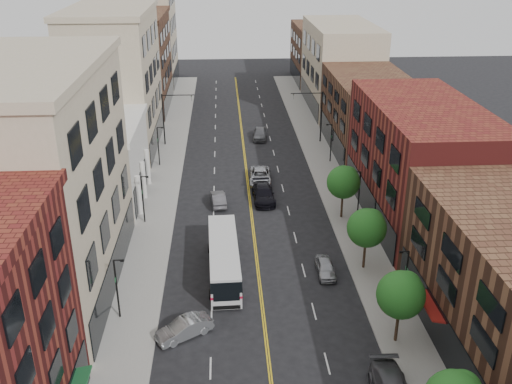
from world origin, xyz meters
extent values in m
cube|color=gray|center=(-10.00, 35.00, 0.07)|extent=(4.00, 110.00, 0.15)
cube|color=gray|center=(10.00, 35.00, 0.07)|extent=(4.00, 110.00, 0.15)
cube|color=tan|center=(-17.00, 13.00, 9.00)|extent=(10.00, 22.00, 18.00)
cube|color=silver|center=(-17.00, 31.00, 4.00)|extent=(10.00, 14.00, 8.00)
cube|color=tan|center=(-17.00, 48.00, 9.00)|extent=(10.00, 20.00, 18.00)
cube|color=#523021|center=(-17.00, 68.00, 7.50)|extent=(10.00, 20.00, 15.00)
cube|color=tan|center=(-17.00, 86.00, 10.00)|extent=(10.00, 16.00, 20.00)
cube|color=maroon|center=(17.00, 24.00, 6.00)|extent=(10.00, 22.00, 12.00)
cube|color=#523021|center=(17.00, 45.00, 5.00)|extent=(10.00, 20.00, 10.00)
cube|color=tan|center=(17.00, 66.00, 7.00)|extent=(10.00, 22.00, 14.00)
cube|color=#523021|center=(17.00, 86.00, 5.50)|extent=(10.00, 18.00, 11.00)
cylinder|color=black|center=(9.30, 4.00, 1.40)|extent=(0.22, 0.22, 2.50)
sphere|color=#195A1B|center=(9.30, 4.00, 4.04)|extent=(3.40, 3.40, 3.40)
sphere|color=#195A1B|center=(9.80, 4.40, 4.55)|extent=(2.04, 2.04, 2.04)
cylinder|color=black|center=(9.30, 14.00, 1.40)|extent=(0.22, 0.22, 2.50)
sphere|color=#195A1B|center=(9.30, 14.00, 4.04)|extent=(3.40, 3.40, 3.40)
sphere|color=#195A1B|center=(9.80, 14.40, 4.55)|extent=(2.04, 2.04, 2.04)
cylinder|color=black|center=(9.30, 24.00, 1.40)|extent=(0.22, 0.22, 2.50)
sphere|color=#195A1B|center=(9.30, 24.00, 4.04)|extent=(3.40, 3.40, 3.40)
sphere|color=#195A1B|center=(9.80, 24.40, 4.55)|extent=(2.04, 2.04, 2.04)
cylinder|color=black|center=(-11.00, 8.00, 2.65)|extent=(0.14, 0.14, 5.00)
cylinder|color=black|center=(-10.65, 8.00, 5.15)|extent=(0.70, 0.10, 0.10)
cube|color=black|center=(-10.40, 8.00, 5.10)|extent=(0.28, 0.14, 0.14)
cube|color=#19592D|center=(-11.00, 8.00, 3.55)|extent=(0.04, 0.55, 0.35)
cylinder|color=black|center=(-11.00, 24.00, 2.65)|extent=(0.14, 0.14, 5.00)
cylinder|color=black|center=(-10.65, 24.00, 5.15)|extent=(0.70, 0.10, 0.10)
cube|color=black|center=(-10.40, 24.00, 5.10)|extent=(0.28, 0.14, 0.14)
cube|color=#19592D|center=(-11.00, 24.00, 3.55)|extent=(0.04, 0.55, 0.35)
cylinder|color=black|center=(-11.00, 40.00, 2.65)|extent=(0.14, 0.14, 5.00)
cylinder|color=black|center=(-10.65, 40.00, 5.15)|extent=(0.70, 0.10, 0.10)
cube|color=black|center=(-10.40, 40.00, 5.10)|extent=(0.28, 0.14, 0.14)
cube|color=#19592D|center=(-11.00, 40.00, 3.55)|extent=(0.04, 0.55, 0.35)
cylinder|color=black|center=(11.00, 8.00, 2.65)|extent=(0.14, 0.14, 5.00)
cylinder|color=black|center=(10.65, 8.00, 5.15)|extent=(0.70, 0.10, 0.10)
cube|color=black|center=(10.40, 8.00, 5.10)|extent=(0.28, 0.14, 0.14)
cube|color=#19592D|center=(11.00, 8.00, 3.55)|extent=(0.04, 0.55, 0.35)
cylinder|color=black|center=(11.00, 24.00, 2.65)|extent=(0.14, 0.14, 5.00)
cylinder|color=black|center=(10.65, 24.00, 5.15)|extent=(0.70, 0.10, 0.10)
cube|color=black|center=(10.40, 24.00, 5.10)|extent=(0.28, 0.14, 0.14)
cube|color=#19592D|center=(11.00, 24.00, 3.55)|extent=(0.04, 0.55, 0.35)
cylinder|color=black|center=(11.00, 40.00, 2.65)|extent=(0.14, 0.14, 5.00)
cylinder|color=black|center=(10.65, 40.00, 5.15)|extent=(0.70, 0.10, 0.10)
cube|color=black|center=(10.40, 40.00, 5.10)|extent=(0.28, 0.14, 0.14)
cube|color=#19592D|center=(11.00, 40.00, 3.55)|extent=(0.04, 0.55, 0.35)
cylinder|color=black|center=(-11.00, 48.00, 3.75)|extent=(0.18, 0.18, 7.20)
cylinder|color=black|center=(-8.80, 48.00, 7.15)|extent=(4.40, 0.12, 0.12)
imported|color=black|center=(-7.00, 48.00, 6.75)|extent=(0.15, 0.18, 0.90)
cylinder|color=black|center=(11.00, 48.00, 3.75)|extent=(0.18, 0.18, 7.20)
cylinder|color=black|center=(8.80, 48.00, 7.15)|extent=(4.40, 0.12, 0.12)
imported|color=black|center=(7.00, 48.00, 6.75)|extent=(0.15, 0.18, 0.90)
cube|color=silver|center=(-2.97, 13.92, 1.54)|extent=(2.75, 11.26, 2.70)
cube|color=black|center=(-2.97, 13.92, 2.19)|extent=(2.79, 11.30, 0.98)
cube|color=#B30C2A|center=(-2.97, 13.92, 1.26)|extent=(2.79, 11.30, 0.21)
cube|color=black|center=(-2.80, 8.31, 1.77)|extent=(2.05, 0.12, 1.49)
cylinder|color=black|center=(-4.09, 10.16, 0.45)|extent=(0.29, 0.90, 0.90)
cylinder|color=black|center=(-1.63, 10.23, 0.45)|extent=(0.29, 0.90, 0.90)
cylinder|color=black|center=(-4.31, 17.61, 0.45)|extent=(0.29, 0.90, 0.90)
cylinder|color=black|center=(-1.85, 17.69, 0.45)|extent=(0.29, 0.90, 0.90)
imported|color=#A0A3A7|center=(-5.94, 5.52, 0.70)|extent=(4.41, 3.49, 1.40)
imported|color=#9A9BA1|center=(5.80, 13.32, 0.65)|extent=(1.55, 3.82, 1.30)
imported|color=#525156|center=(-3.48, 28.00, 0.69)|extent=(1.89, 4.31, 1.38)
imported|color=black|center=(1.50, 28.71, 0.82)|extent=(2.52, 5.73, 1.64)
imported|color=#B5B8BE|center=(1.50, 34.00, 0.77)|extent=(2.81, 5.64, 1.54)
imported|color=#56575C|center=(2.52, 49.98, 0.81)|extent=(2.37, 4.90, 1.61)
camera|label=1|loc=(-2.71, -28.55, 26.72)|focal=40.00mm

